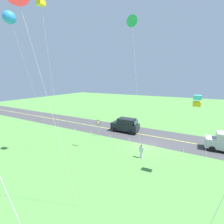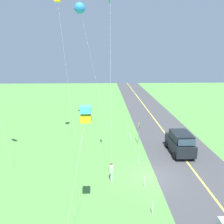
# 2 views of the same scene
# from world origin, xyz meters

# --- Properties ---
(ground_plane) EXTENTS (120.00, 120.00, 0.10)m
(ground_plane) POSITION_xyz_m (0.00, 0.00, -0.05)
(ground_plane) COLOR #549342
(asphalt_road) EXTENTS (120.00, 7.00, 0.00)m
(asphalt_road) POSITION_xyz_m (0.00, -4.00, 0.00)
(asphalt_road) COLOR #424244
(asphalt_road) RESTS_ON ground
(road_centre_stripe) EXTENTS (120.00, 0.16, 0.00)m
(road_centre_stripe) POSITION_xyz_m (0.00, -4.00, 0.01)
(road_centre_stripe) COLOR #E5E04C
(road_centre_stripe) RESTS_ON asphalt_road
(car_suv_foreground) EXTENTS (4.40, 2.12, 2.24)m
(car_suv_foreground) POSITION_xyz_m (4.49, -3.91, 1.15)
(car_suv_foreground) COLOR black
(car_suv_foreground) RESTS_ON ground
(stop_sign) EXTENTS (0.76, 0.08, 2.56)m
(stop_sign) POSITION_xyz_m (7.22, -0.10, 1.80)
(stop_sign) COLOR gray
(stop_sign) RESTS_ON ground
(person_adult_near) EXTENTS (0.58, 0.22, 1.60)m
(person_adult_near) POSITION_xyz_m (-0.55, 3.19, 0.86)
(person_adult_near) COLOR silver
(person_adult_near) RESTS_ON ground
(kite_red_low) EXTENTS (1.99, 0.25, 14.39)m
(kite_red_low) POSITION_xyz_m (0.87, 3.23, 13.76)
(kite_red_low) COLOR silver
(kite_red_low) RESTS_ON ground
(kite_green_far) EXTENTS (1.93, 3.98, 16.11)m
(kite_green_far) POSITION_xyz_m (14.74, 6.73, 15.40)
(kite_green_far) COLOR silver
(kite_green_far) RESTS_ON ground
(kite_orange_near) EXTENTS (2.06, 1.50, 7.24)m
(kite_orange_near) POSITION_xyz_m (-5.29, 4.69, 6.80)
(kite_orange_near) COLOR silver
(kite_orange_near) RESTS_ON ground
(kite_cyan_top) EXTENTS (0.56, 1.41, 15.54)m
(kite_cyan_top) POSITION_xyz_m (7.34, 8.15, 15.04)
(kite_cyan_top) COLOR silver
(kite_cyan_top) RESTS_ON ground
(fence_post_0) EXTENTS (0.05, 0.05, 0.90)m
(fence_post_0) POSITION_xyz_m (-4.53, 0.70, 0.45)
(fence_post_0) COLOR silver
(fence_post_0) RESTS_ON ground
(fence_post_1) EXTENTS (0.05, 0.05, 0.90)m
(fence_post_1) POSITION_xyz_m (-1.45, 0.70, 0.45)
(fence_post_1) COLOR silver
(fence_post_1) RESTS_ON ground
(fence_post_2) EXTENTS (0.05, 0.05, 0.90)m
(fence_post_2) POSITION_xyz_m (1.93, 0.70, 0.45)
(fence_post_2) COLOR silver
(fence_post_2) RESTS_ON ground
(fence_post_3) EXTENTS (0.05, 0.05, 0.90)m
(fence_post_3) POSITION_xyz_m (4.69, 0.70, 0.45)
(fence_post_3) COLOR silver
(fence_post_3) RESTS_ON ground
(fence_post_4) EXTENTS (0.05, 0.05, 0.90)m
(fence_post_4) POSITION_xyz_m (8.03, 0.70, 0.45)
(fence_post_4) COLOR silver
(fence_post_4) RESTS_ON ground
(fence_post_5) EXTENTS (0.05, 0.05, 0.90)m
(fence_post_5) POSITION_xyz_m (11.16, 0.70, 0.45)
(fence_post_5) COLOR silver
(fence_post_5) RESTS_ON ground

